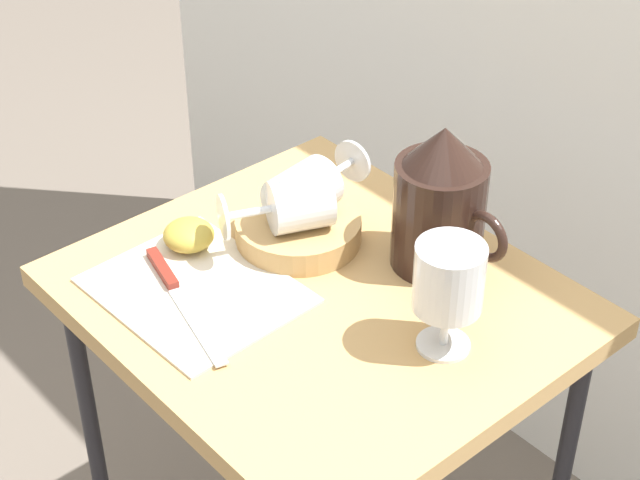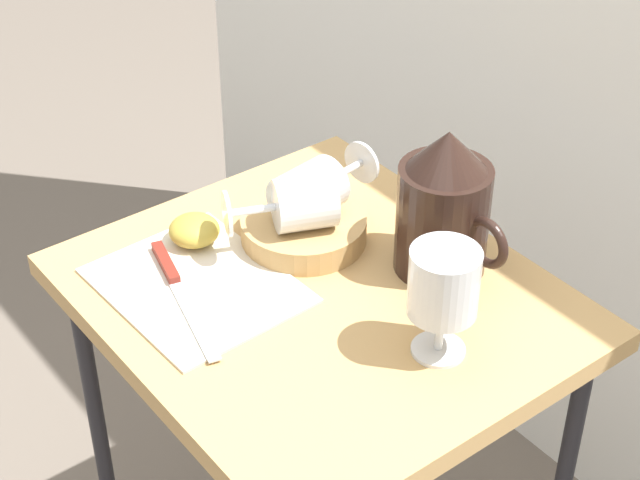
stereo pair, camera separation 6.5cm
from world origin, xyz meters
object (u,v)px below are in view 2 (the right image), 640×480
Objects in this scene: table at (320,335)px; wine_glass_tipped_near at (311,191)px; wine_glass_tipped_far at (300,204)px; wine_glass_upright at (443,288)px; knife at (175,282)px; basket_tray at (304,229)px; apple_half_left at (194,230)px; pitcher at (443,215)px.

table is 0.19m from wine_glass_tipped_near.
wine_glass_tipped_far reaches higher than table.
knife is at bearing -148.17° from wine_glass_upright.
wine_glass_tipped_far reaches higher than basket_tray.
table is 5.18× the size of wine_glass_upright.
apple_half_left reaches higher than basket_tray.
basket_tray is (-0.10, 0.05, 0.09)m from table.
basket_tray is 1.07× the size of wine_glass_tipped_far.
wine_glass_upright is at bearing 17.38° from apple_half_left.
pitcher is 0.18m from wine_glass_tipped_near.
wine_glass_upright reaches higher than wine_glass_tipped_near.
pitcher is at bearing 29.74° from wine_glass_tipped_near.
pitcher is (0.05, 0.16, 0.15)m from table.
wine_glass_tipped_near is (-0.11, 0.07, 0.14)m from table.
apple_half_left is (-0.08, -0.12, 0.01)m from basket_tray.
basket_tray is at bearing 132.72° from wine_glass_tipped_far.
wine_glass_tipped_near reaches higher than table.
pitcher is at bearing 39.93° from wine_glass_tipped_far.
wine_glass_tipped_near is at bearing 175.06° from wine_glass_upright.
wine_glass_tipped_near reaches higher than knife.
pitcher reaches higher than wine_glass_upright.
pitcher reaches higher than basket_tray.
wine_glass_tipped_far is (-0.26, -0.00, -0.02)m from wine_glass_upright.
knife is at bearing -120.02° from pitcher.
basket_tray is at bearing -80.39° from wine_glass_tipped_near.
pitcher reaches higher than table.
apple_half_left is (-0.09, -0.11, -0.05)m from wine_glass_tipped_far.
wine_glass_upright is 0.91× the size of wine_glass_tipped_near.
wine_glass_tipped_near is (-0.16, -0.09, -0.01)m from pitcher.
wine_glass_upright is at bearing 13.68° from table.
apple_half_left is at bearing -136.18° from pitcher.
wine_glass_upright reaches higher than table.
wine_glass_tipped_far reaches higher than knife.
wine_glass_tipped_far is 0.19m from knife.
wine_glass_upright is (0.12, -0.11, 0.01)m from pitcher.
apple_half_left reaches higher than knife.
apple_half_left is at bearing -162.62° from wine_glass_upright.
table is at bearing -108.23° from pitcher.
wine_glass_tipped_near is (-0.28, 0.02, -0.02)m from wine_glass_upright.
table is 4.39× the size of basket_tray.
pitcher is 0.33m from apple_half_left.
apple_half_left reaches higher than table.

